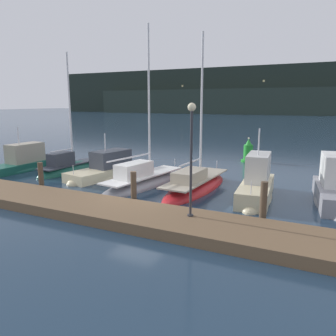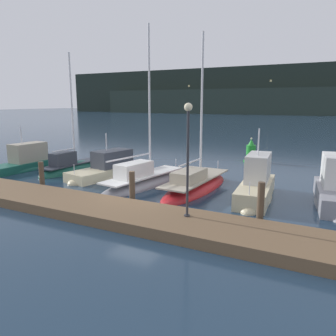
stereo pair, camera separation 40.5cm
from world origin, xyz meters
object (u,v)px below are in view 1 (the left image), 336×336
motorboat_berth_7 (335,194)px  dock_lamppost (191,143)px  sailboat_berth_2 (68,170)px  motorboat_berth_3 (106,173)px  channel_buoy (248,153)px  sailboat_berth_5 (195,187)px  motorboat_berth_6 (256,191)px  motorboat_berth_1 (21,166)px  sailboat_berth_4 (143,183)px

motorboat_berth_7 → dock_lamppost: (-5.25, -5.99, 2.89)m
sailboat_berth_2 → motorboat_berth_3: 3.41m
motorboat_berth_7 → channel_buoy: 11.67m
sailboat_berth_5 → motorboat_berth_7: bearing=4.7°
sailboat_berth_5 → motorboat_berth_6: 3.46m
motorboat_berth_3 → dock_lamppost: (8.44, -5.83, 3.13)m
motorboat_berth_7 → motorboat_berth_1: bearing=-177.0°
motorboat_berth_1 → sailboat_berth_5: sailboat_berth_5 is taller
sailboat_berth_4 → dock_lamppost: bearing=-43.8°
motorboat_berth_3 → channel_buoy: (7.28, 9.90, 0.52)m
sailboat_berth_2 → motorboat_berth_6: size_ratio=1.57×
sailboat_berth_4 → motorboat_berth_7: bearing=6.8°
motorboat_berth_7 → sailboat_berth_2: bearing=-179.9°
dock_lamppost → sailboat_berth_2: bearing=153.4°
channel_buoy → dock_lamppost: 15.99m
sailboat_berth_2 → sailboat_berth_4: sailboat_berth_4 is taller
motorboat_berth_6 → dock_lamppost: size_ratio=1.28×
motorboat_berth_6 → dock_lamppost: 6.25m
sailboat_berth_2 → sailboat_berth_5: size_ratio=0.97×
sailboat_berth_2 → motorboat_berth_3: sailboat_berth_2 is taller
motorboat_berth_3 → motorboat_berth_7: 13.70m
motorboat_berth_1 → motorboat_berth_3: (6.95, 0.93, -0.06)m
sailboat_berth_4 → sailboat_berth_5: bearing=11.6°
sailboat_berth_4 → motorboat_berth_7: 10.30m
motorboat_berth_6 → sailboat_berth_2: bearing=177.1°
motorboat_berth_1 → sailboat_berth_2: sailboat_berth_2 is taller
channel_buoy → dock_lamppost: dock_lamppost is taller
sailboat_berth_5 → motorboat_berth_6: sailboat_berth_5 is taller
motorboat_berth_1 → motorboat_berth_6: size_ratio=1.05×
sailboat_berth_2 → dock_lamppost: 13.65m
motorboat_berth_7 → sailboat_berth_4: bearing=-173.2°
motorboat_berth_3 → motorboat_berth_7: size_ratio=1.10×
sailboat_berth_2 → motorboat_berth_7: sailboat_berth_2 is taller
sailboat_berth_2 → motorboat_berth_6: sailboat_berth_2 is taller
sailboat_berth_4 → sailboat_berth_2: bearing=170.3°
sailboat_berth_2 → channel_buoy: (10.69, 9.78, 0.61)m
motorboat_berth_6 → channel_buoy: (-2.74, 10.47, 0.38)m
sailboat_berth_4 → motorboat_berth_6: size_ratio=1.72×
sailboat_berth_5 → channel_buoy: bearing=86.1°
sailboat_berth_5 → motorboat_berth_7: 7.15m
sailboat_berth_2 → motorboat_berth_7: bearing=0.1°
sailboat_berth_4 → motorboat_berth_7: size_ratio=1.72×
sailboat_berth_5 → motorboat_berth_7: (7.12, 0.58, 0.36)m
sailboat_berth_2 → dock_lamppost: (11.85, -5.95, 3.22)m
sailboat_berth_5 → motorboat_berth_6: bearing=-2.4°
sailboat_berth_4 → dock_lamppost: size_ratio=2.21×
motorboat_berth_1 → sailboat_berth_2: size_ratio=0.67×
motorboat_berth_7 → motorboat_berth_6: bearing=-168.8°
motorboat_berth_3 → dock_lamppost: 10.73m
dock_lamppost → motorboat_berth_1: bearing=162.3°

